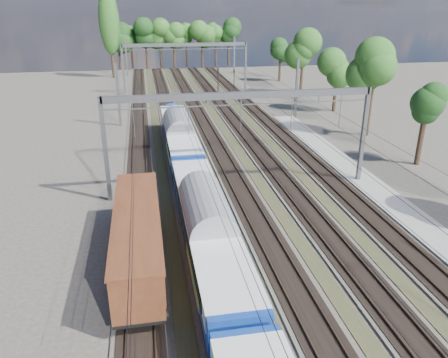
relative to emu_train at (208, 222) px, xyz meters
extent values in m
cube|color=#47423A|center=(-4.50, 25.63, -2.59)|extent=(3.00, 130.00, 0.15)
cube|color=black|center=(-4.50, 25.63, -2.50)|extent=(2.50, 130.00, 0.06)
cube|color=#473326|center=(-5.22, 25.63, -2.40)|extent=(0.08, 130.00, 0.14)
cube|color=#473326|center=(-3.78, 25.63, -2.40)|extent=(0.08, 130.00, 0.14)
cube|color=#47423A|center=(0.00, 25.63, -2.59)|extent=(3.00, 130.00, 0.15)
cube|color=black|center=(0.00, 25.63, -2.50)|extent=(2.50, 130.00, 0.06)
cube|color=#473326|center=(-0.72, 25.63, -2.40)|extent=(0.08, 130.00, 0.14)
cube|color=#473326|center=(0.72, 25.63, -2.40)|extent=(0.08, 130.00, 0.14)
cube|color=#47423A|center=(4.50, 25.63, -2.59)|extent=(3.00, 130.00, 0.15)
cube|color=black|center=(4.50, 25.63, -2.50)|extent=(2.50, 130.00, 0.06)
cube|color=#473326|center=(3.78, 25.63, -2.40)|extent=(0.08, 130.00, 0.14)
cube|color=#473326|center=(5.22, 25.63, -2.40)|extent=(0.08, 130.00, 0.14)
cube|color=#47423A|center=(9.00, 25.63, -2.59)|extent=(3.00, 130.00, 0.15)
cube|color=black|center=(9.00, 25.63, -2.50)|extent=(2.50, 130.00, 0.06)
cube|color=#473326|center=(8.28, 25.63, -2.40)|extent=(0.08, 130.00, 0.14)
cube|color=#473326|center=(9.72, 25.63, -2.40)|extent=(0.08, 130.00, 0.14)
cube|color=#47423A|center=(13.50, 25.63, -2.59)|extent=(3.00, 130.00, 0.15)
cube|color=black|center=(13.50, 25.63, -2.50)|extent=(2.50, 130.00, 0.06)
cube|color=#473326|center=(12.78, 25.63, -2.40)|extent=(0.08, 130.00, 0.14)
cube|color=#473326|center=(14.22, 25.63, -2.40)|extent=(0.08, 130.00, 0.14)
cube|color=#302F1F|center=(-2.25, 25.63, -2.64)|extent=(1.10, 130.00, 0.05)
cube|color=#302F1F|center=(2.25, 25.63, -2.64)|extent=(1.10, 130.00, 0.05)
cube|color=#302F1F|center=(6.75, 25.63, -2.64)|extent=(1.10, 130.00, 0.05)
cube|color=#302F1F|center=(11.25, 25.63, -2.64)|extent=(1.10, 130.00, 0.05)
cube|color=gray|center=(16.50, 0.63, -2.52)|extent=(3.00, 70.00, 0.30)
cube|color=slate|center=(-7.00, 10.63, 1.83)|extent=(0.35, 0.35, 9.00)
cube|color=slate|center=(16.00, 10.63, 1.83)|extent=(0.35, 0.35, 9.00)
cube|color=slate|center=(4.50, 10.63, 6.03)|extent=(23.00, 0.35, 0.60)
cube|color=slate|center=(-7.00, 58.63, 1.83)|extent=(0.35, 0.35, 9.00)
cube|color=slate|center=(16.00, 58.63, 1.83)|extent=(0.35, 0.35, 9.00)
cube|color=slate|center=(4.50, 58.63, 6.03)|extent=(23.00, 0.35, 0.60)
cube|color=slate|center=(-7.00, 35.63, 1.58)|extent=(0.35, 0.35, 8.50)
cube|color=slate|center=(-7.00, 80.63, 1.58)|extent=(0.35, 0.35, 8.50)
cube|color=slate|center=(18.30, 35.63, 1.58)|extent=(0.35, 0.35, 8.50)
cube|color=slate|center=(18.30, 80.63, 1.58)|extent=(0.35, 0.35, 8.50)
cylinder|color=black|center=(-4.50, 25.63, 2.83)|extent=(0.03, 130.00, 0.03)
cylinder|color=black|center=(-4.50, 25.63, 3.93)|extent=(0.03, 130.00, 0.03)
cylinder|color=black|center=(0.00, 25.63, 2.83)|extent=(0.03, 130.00, 0.03)
cylinder|color=black|center=(0.00, 25.63, 3.93)|extent=(0.03, 130.00, 0.03)
cylinder|color=black|center=(4.50, 25.63, 2.83)|extent=(0.03, 130.00, 0.03)
cylinder|color=black|center=(4.50, 25.63, 3.93)|extent=(0.03, 130.00, 0.03)
cylinder|color=black|center=(9.00, 25.63, 2.83)|extent=(0.03, 130.00, 0.03)
cylinder|color=black|center=(9.00, 25.63, 3.93)|extent=(0.03, 130.00, 0.03)
cylinder|color=black|center=(13.50, 25.63, 2.83)|extent=(0.03, 130.00, 0.03)
cylinder|color=black|center=(13.50, 25.63, 3.93)|extent=(0.03, 130.00, 0.03)
cylinder|color=black|center=(-9.02, 91.36, 0.29)|extent=(0.56, 0.56, 5.92)
sphere|color=#173714|center=(-9.02, 91.36, 5.03)|extent=(5.13, 5.13, 5.13)
cylinder|color=black|center=(-6.18, 94.36, 0.36)|extent=(0.56, 0.56, 6.06)
sphere|color=#173714|center=(-6.18, 94.36, 5.20)|extent=(4.92, 4.92, 4.92)
cylinder|color=black|center=(-3.03, 91.16, 0.80)|extent=(0.56, 0.56, 6.93)
sphere|color=#173714|center=(-3.03, 91.16, 6.34)|extent=(5.24, 5.24, 5.24)
cylinder|color=black|center=(1.81, 93.74, 0.55)|extent=(0.56, 0.56, 6.43)
sphere|color=#173714|center=(1.81, 93.74, 5.69)|extent=(5.07, 5.07, 5.07)
cylinder|color=black|center=(4.85, 90.92, 0.97)|extent=(0.56, 0.56, 7.28)
sphere|color=#173714|center=(4.85, 90.92, 6.80)|extent=(4.57, 4.57, 4.57)
cylinder|color=black|center=(9.12, 92.86, 0.86)|extent=(0.56, 0.56, 7.06)
sphere|color=#173714|center=(9.12, 92.86, 6.50)|extent=(5.33, 5.33, 5.33)
cylinder|color=black|center=(11.46, 91.73, 0.89)|extent=(0.56, 0.56, 7.12)
sphere|color=#173714|center=(11.46, 91.73, 6.59)|extent=(3.97, 3.97, 3.97)
cylinder|color=black|center=(15.75, 92.00, 0.86)|extent=(0.56, 0.56, 7.05)
sphere|color=#173714|center=(15.75, 92.00, 6.50)|extent=(5.31, 5.31, 5.31)
cylinder|color=black|center=(18.75, 92.48, 0.54)|extent=(0.56, 0.56, 6.42)
sphere|color=#173714|center=(18.75, 92.48, 5.68)|extent=(4.96, 4.96, 4.96)
cylinder|color=black|center=(24.92, 10.69, 0.38)|extent=(0.56, 0.56, 6.09)
cylinder|color=black|center=(25.85, 27.40, 0.53)|extent=(0.56, 0.56, 6.39)
sphere|color=#173714|center=(25.85, 27.40, 5.64)|extent=(3.57, 3.57, 3.57)
cylinder|color=black|center=(25.94, 41.33, 0.09)|extent=(0.56, 0.56, 5.51)
sphere|color=#173714|center=(25.94, 41.33, 4.49)|extent=(4.49, 4.49, 4.49)
cylinder|color=black|center=(25.15, 55.02, -0.11)|extent=(0.56, 0.56, 5.11)
sphere|color=#173714|center=(25.15, 55.02, 3.98)|extent=(3.81, 3.81, 3.81)
cylinder|color=black|center=(24.05, 68.20, 0.18)|extent=(0.56, 0.56, 5.69)
sphere|color=#173714|center=(24.05, 68.20, 4.72)|extent=(4.54, 4.54, 4.54)
cylinder|color=black|center=(-10.00, 78.63, 5.33)|extent=(0.70, 0.70, 16.00)
ellipsoid|color=#26551C|center=(-10.00, 78.63, 9.33)|extent=(4.40, 4.40, 14.08)
cube|color=black|center=(0.00, -6.94, -2.08)|extent=(2.12, 3.18, 0.85)
cube|color=black|center=(0.00, 7.92, -2.08)|extent=(2.12, 3.18, 0.85)
cube|color=#11309C|center=(0.00, 0.49, -0.49)|extent=(2.97, 21.23, 2.02)
cube|color=silver|center=(0.00, 0.49, 0.04)|extent=(3.06, 20.38, 1.01)
cube|color=black|center=(1.54, 0.49, 0.04)|extent=(0.04, 18.05, 0.74)
cube|color=yellow|center=(0.00, -4.18, -1.02)|extent=(3.08, 5.94, 0.74)
cylinder|color=gray|center=(0.00, 0.49, 0.52)|extent=(3.01, 21.23, 3.01)
cube|color=black|center=(0.00, 14.89, -2.08)|extent=(2.12, 3.18, 0.85)
cube|color=black|center=(0.00, 29.75, -2.08)|extent=(2.12, 3.18, 0.85)
cube|color=#11309C|center=(0.00, 22.32, -0.49)|extent=(2.97, 21.23, 2.02)
cube|color=silver|center=(0.00, 22.32, 0.04)|extent=(3.06, 20.38, 1.01)
cube|color=black|center=(1.54, 22.32, 0.04)|extent=(0.04, 18.05, 0.74)
cube|color=yellow|center=(0.00, 17.65, -1.02)|extent=(3.08, 5.94, 0.74)
cylinder|color=gray|center=(0.00, 22.32, 0.52)|extent=(3.01, 21.23, 3.01)
cube|color=black|center=(-4.50, -5.00, -2.17)|extent=(1.99, 2.59, 0.70)
cube|color=black|center=(-4.50, 4.75, -2.17)|extent=(1.99, 2.59, 0.70)
cube|color=black|center=(-4.50, -0.12, -1.72)|extent=(2.69, 13.93, 0.20)
cube|color=#542516|center=(-4.50, -0.12, -0.33)|extent=(2.69, 13.93, 2.59)
cube|color=#542516|center=(-4.50, -0.12, 1.01)|extent=(2.88, 13.93, 0.12)
imported|color=black|center=(6.80, 47.78, -1.70)|extent=(0.61, 0.79, 1.94)
cylinder|color=black|center=(9.48, 51.88, -0.36)|extent=(0.13, 0.13, 4.62)
cube|color=black|center=(9.48, 51.88, 2.28)|extent=(0.35, 0.25, 0.65)
sphere|color=red|center=(9.48, 51.76, 2.46)|extent=(0.15, 0.15, 0.15)
sphere|color=#0C9919|center=(9.48, 51.76, 2.14)|extent=(0.15, 0.15, 0.15)
cylinder|color=black|center=(12.18, 50.91, -0.42)|extent=(0.13, 0.13, 4.49)
cube|color=black|center=(12.18, 50.91, 2.14)|extent=(0.35, 0.27, 0.63)
sphere|color=red|center=(12.18, 50.79, 2.32)|extent=(0.14, 0.14, 0.14)
sphere|color=#0C9919|center=(12.18, 50.79, 2.00)|extent=(0.14, 0.14, 0.14)
camera|label=1|loc=(-3.49, -24.99, 13.23)|focal=35.00mm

